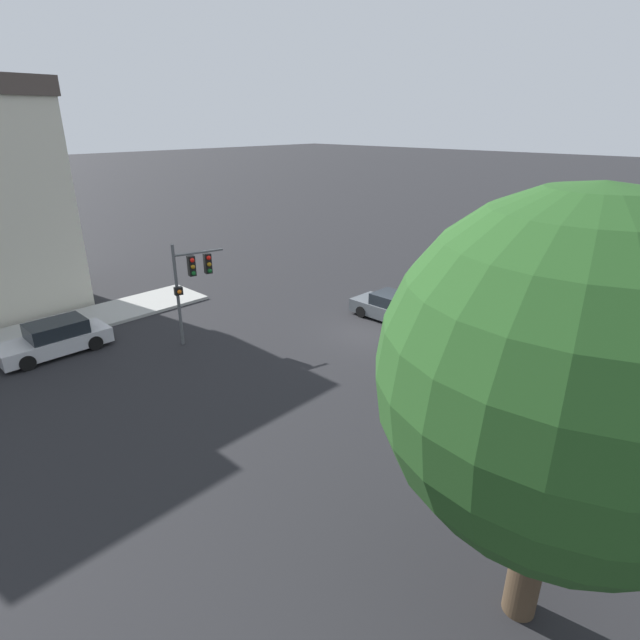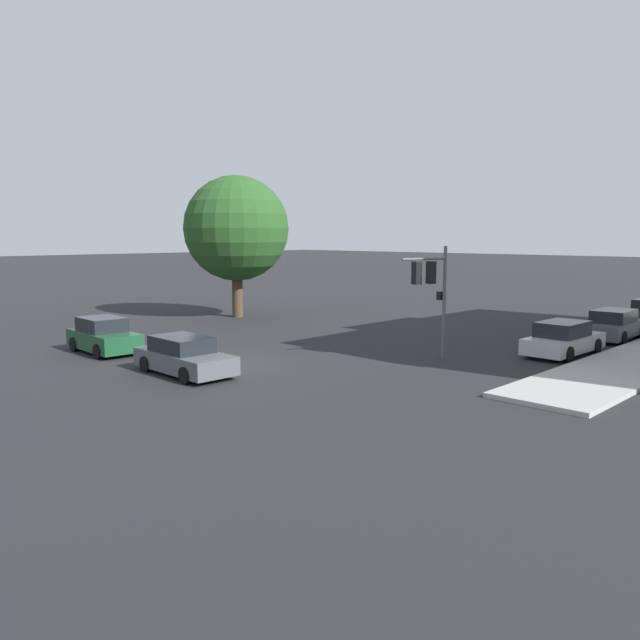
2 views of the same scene
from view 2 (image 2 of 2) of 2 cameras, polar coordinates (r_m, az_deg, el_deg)
ground_plane at (r=24.89m, az=-8.72°, el=-4.14°), size 300.00×300.00×0.00m
street_tree at (r=39.35m, az=-7.66°, el=8.27°), size 6.49×6.49×8.78m
traffic_signal at (r=25.53m, az=10.06°, el=3.44°), size 0.71×2.43×4.66m
crossing_car_0 at (r=23.56m, az=-12.33°, el=-3.28°), size 4.41×1.96×1.39m
crossing_car_1 at (r=28.85m, az=-19.18°, el=-1.41°), size 4.02×1.98×1.54m
parked_car_0 at (r=28.62m, az=21.36°, el=-1.65°), size 1.96×4.53×1.46m
parked_car_1 at (r=33.96m, az=25.28°, el=-0.44°), size 2.04×4.58×1.49m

